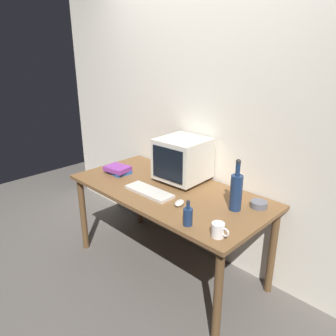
# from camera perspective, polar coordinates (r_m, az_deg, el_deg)

# --- Properties ---
(ground_plane) EXTENTS (6.00, 6.00, 0.00)m
(ground_plane) POSITION_cam_1_polar(r_m,az_deg,el_deg) (3.00, 0.00, -16.93)
(ground_plane) COLOR #56514C
(back_wall) EXTENTS (4.00, 0.08, 2.50)m
(back_wall) POSITION_cam_1_polar(r_m,az_deg,el_deg) (2.80, 6.80, 8.50)
(back_wall) COLOR silver
(back_wall) RESTS_ON ground
(desk) EXTENTS (1.67, 0.81, 0.75)m
(desk) POSITION_cam_1_polar(r_m,az_deg,el_deg) (2.65, 0.00, -5.35)
(desk) COLOR brown
(desk) RESTS_ON ground
(crt_monitor) EXTENTS (0.40, 0.40, 0.37)m
(crt_monitor) POSITION_cam_1_polar(r_m,az_deg,el_deg) (2.71, 2.58, 1.54)
(crt_monitor) COLOR beige
(crt_monitor) RESTS_ON desk
(keyboard) EXTENTS (0.42, 0.16, 0.02)m
(keyboard) POSITION_cam_1_polar(r_m,az_deg,el_deg) (2.54, -3.36, -4.16)
(keyboard) COLOR beige
(keyboard) RESTS_ON desk
(computer_mouse) EXTENTS (0.09, 0.11, 0.04)m
(computer_mouse) POSITION_cam_1_polar(r_m,az_deg,el_deg) (2.35, 2.01, -6.17)
(computer_mouse) COLOR beige
(computer_mouse) RESTS_ON desk
(bottle_tall) EXTENTS (0.08, 0.08, 0.37)m
(bottle_tall) POSITION_cam_1_polar(r_m,az_deg,el_deg) (2.28, 11.91, -3.99)
(bottle_tall) COLOR navy
(bottle_tall) RESTS_ON desk
(bottle_short) EXTENTS (0.06, 0.06, 0.18)m
(bottle_short) POSITION_cam_1_polar(r_m,az_deg,el_deg) (2.08, 3.52, -8.40)
(bottle_short) COLOR navy
(bottle_short) RESTS_ON desk
(book_stack) EXTENTS (0.23, 0.19, 0.07)m
(book_stack) POSITION_cam_1_polar(r_m,az_deg,el_deg) (2.96, -8.74, -0.30)
(book_stack) COLOR #28569E
(book_stack) RESTS_ON desk
(mug) EXTENTS (0.12, 0.08, 0.09)m
(mug) POSITION_cam_1_polar(r_m,az_deg,el_deg) (1.99, 8.86, -10.74)
(mug) COLOR white
(mug) RESTS_ON desk
(cd_spindle) EXTENTS (0.12, 0.12, 0.04)m
(cd_spindle) POSITION_cam_1_polar(r_m,az_deg,el_deg) (2.41, 15.69, -6.17)
(cd_spindle) COLOR #595B66
(cd_spindle) RESTS_ON desk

